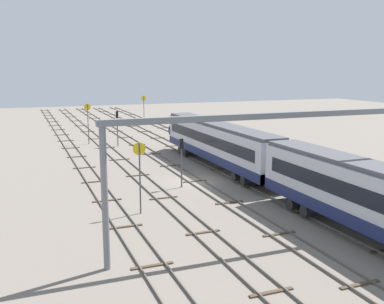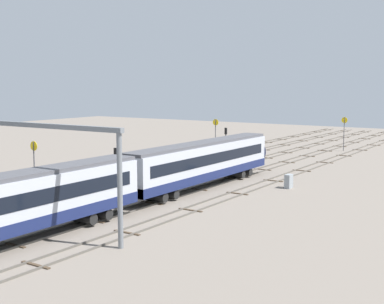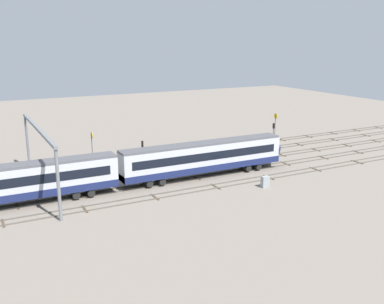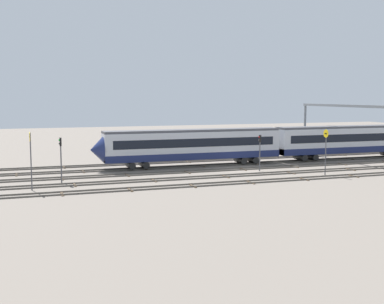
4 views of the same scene
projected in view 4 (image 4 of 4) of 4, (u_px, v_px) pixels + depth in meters
name	position (u px, v px, depth m)	size (l,w,h in m)	color
ground_plane	(242.00, 169.00, 63.96)	(187.97, 187.97, 0.00)	slate
track_near_foreground	(216.00, 160.00, 72.55)	(171.97, 2.40, 0.16)	#59544C
track_with_train	(228.00, 164.00, 68.25)	(171.97, 2.40, 0.16)	#59544C
track_middle	(242.00, 169.00, 63.95)	(171.97, 2.40, 0.16)	#59544C
track_second_far	(258.00, 174.00, 59.65)	(171.97, 2.40, 0.16)	#59544C
track_far_background	(277.00, 180.00, 55.35)	(171.97, 2.40, 0.16)	#59544C
overhead_gantry	(350.00, 117.00, 68.22)	(0.40, 23.30, 8.17)	slate
speed_sign_mid_trackside	(31.00, 153.00, 49.32)	(0.14, 0.95, 5.84)	#4C4C51
speed_sign_far_trackside	(326.00, 145.00, 59.00)	(0.14, 0.96, 5.43)	#4C4C51
signal_light_trackside_approach	(61.00, 154.00, 53.76)	(0.31, 0.32, 4.91)	#4C4C51
signal_light_trackside_departure	(260.00, 147.00, 62.29)	(0.31, 0.32, 4.53)	#4C4C51
relay_cabinet	(144.00, 156.00, 72.23)	(1.06, 0.61, 1.48)	gray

